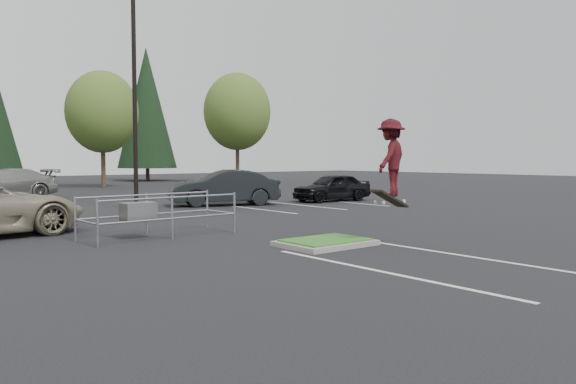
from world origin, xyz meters
TOP-DOWN VIEW (x-y plane):
  - ground at (0.00, 0.00)m, footprint 120.00×120.00m
  - grass_median at (0.00, 0.00)m, footprint 2.20×1.60m
  - stall_lines at (-1.35, 6.02)m, footprint 22.62×17.60m
  - light_pole at (0.50, 12.00)m, footprint 0.70×0.60m
  - decid_c at (5.99, 29.83)m, footprint 5.12×5.12m
  - decid_d at (17.99, 30.33)m, footprint 5.76×5.76m
  - conif_c at (14.00, 39.50)m, footprint 5.50×5.50m
  - cart_corral at (-2.90, 3.98)m, footprint 4.13×1.62m
  - skateboarder at (1.20, -1.00)m, footprint 1.39×1.10m
  - car_r_charc at (4.50, 11.50)m, footprint 5.16×3.28m
  - car_r_black at (10.00, 10.18)m, footprint 4.21×2.05m
  - car_far_silver at (-2.38, 22.00)m, footprint 5.72×2.86m

SIDE VIEW (x-z plane):
  - ground at x=0.00m, z-range 0.00..0.00m
  - stall_lines at x=-1.35m, z-range 0.00..0.01m
  - grass_median at x=0.00m, z-range 0.00..0.16m
  - car_r_black at x=10.00m, z-range 0.00..1.38m
  - cart_corral at x=-2.90m, z-range 0.15..1.30m
  - car_far_silver at x=-2.38m, z-range 0.00..1.60m
  - car_r_charc at x=4.50m, z-range 0.00..1.60m
  - skateboarder at x=1.20m, z-range 1.04..3.22m
  - light_pole at x=0.50m, z-range -0.50..9.62m
  - decid_c at x=5.99m, z-range 1.06..9.45m
  - decid_d at x=17.99m, z-range 1.20..10.63m
  - conif_c at x=14.00m, z-range 0.60..13.10m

